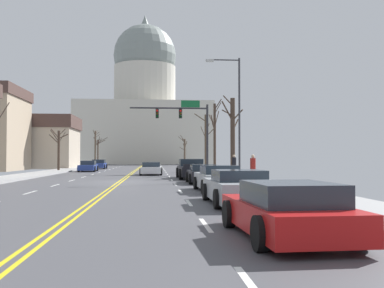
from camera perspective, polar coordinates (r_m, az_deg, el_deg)
ground at (r=29.76m, az=-9.25°, el=-4.80°), size 20.00×180.00×0.20m
signal_gantry at (r=44.56m, az=-0.77°, el=2.99°), size 7.91×0.41×7.22m
street_lamp_right at (r=31.20m, az=5.58°, el=4.75°), size 2.45×0.24×8.48m
capitol_building at (r=103.90m, az=-6.12°, el=4.50°), size 30.22×19.95×34.98m
sedan_near_00 at (r=40.65m, az=-5.27°, el=-3.22°), size 2.08×4.50×1.16m
pickup_truck_near_01 at (r=33.82m, az=-0.04°, el=-3.32°), size 2.23×5.69×1.49m
sedan_near_02 at (r=27.86m, az=1.38°, el=-3.93°), size 1.93×4.21×1.18m
sedan_near_03 at (r=21.36m, az=3.40°, el=-4.52°), size 2.12×4.50×1.26m
sedan_near_04 at (r=15.67m, az=5.91°, el=-5.64°), size 2.12×4.69×1.20m
sedan_near_05 at (r=9.40m, az=12.13°, el=-8.43°), size 2.17×4.38×1.15m
sedan_oncoming_00 at (r=50.99m, az=-13.26°, el=-2.84°), size 2.03×4.67×1.22m
sedan_oncoming_01 at (r=61.80m, az=-11.96°, el=-2.60°), size 2.05×4.22×1.27m
flank_building_00 at (r=66.70m, az=-20.46°, el=0.24°), size 13.70×9.27×7.37m
bare_tree_00 at (r=84.60m, az=-0.97°, el=-0.86°), size 1.86×1.59×5.68m
bare_tree_02 at (r=49.63m, az=1.82°, el=0.35°), size 2.08×1.94×6.50m
bare_tree_03 at (r=80.69m, az=-12.02°, el=-0.75°), size 2.63×2.49×5.11m
bare_tree_04 at (r=41.00m, az=2.95°, el=1.22°), size 1.16×2.75×6.87m
bare_tree_05 at (r=52.60m, az=-16.87°, el=-0.47°), size 2.04×1.94×4.75m
bare_tree_06 at (r=36.72m, az=5.26°, el=1.23°), size 1.74×1.93×6.67m
bare_tree_07 at (r=85.11m, az=-12.38°, el=-0.35°), size 1.51×2.57×6.61m
pedestrian_00 at (r=34.93m, az=5.46°, el=-2.61°), size 0.35×0.34×1.68m
pedestrian_01 at (r=27.59m, az=7.88°, el=-2.90°), size 0.35×0.34×1.66m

